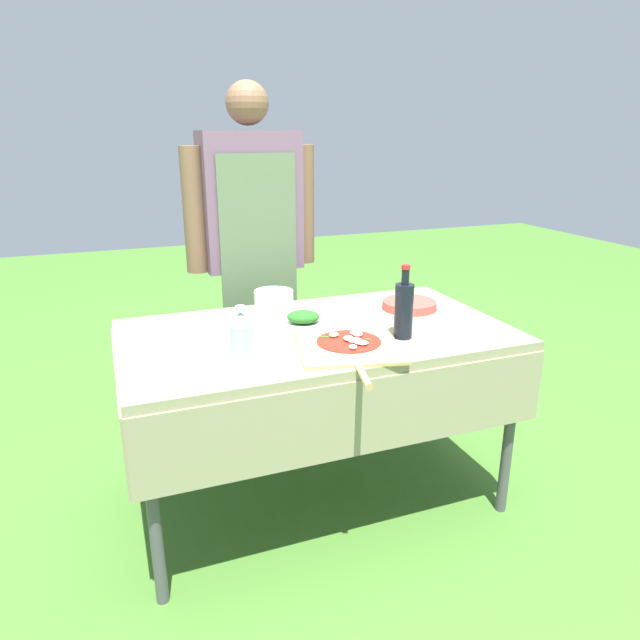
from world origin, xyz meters
name	(u,v)px	position (x,y,z in m)	size (l,w,h in m)	color
ground_plane	(317,496)	(0.00, 0.00, 0.00)	(12.00, 12.00, 0.00)	#477A2D
prep_table	(316,349)	(0.00, 0.00, 0.69)	(1.51, 0.86, 0.76)	gray
person_cook	(252,236)	(-0.06, 0.72, 1.02)	(0.65, 0.23, 1.73)	#333D56
pizza_on_peel	(349,346)	(0.04, -0.23, 0.78)	(0.43, 0.56, 0.05)	tan
oil_bottle	(404,309)	(0.28, -0.19, 0.88)	(0.07, 0.07, 0.28)	black
water_bottle	(242,343)	(-0.37, -0.31, 0.87)	(0.07, 0.07, 0.23)	silver
herb_container	(303,318)	(-0.02, 0.09, 0.79)	(0.19, 0.17, 0.06)	silver
mixing_tub	(274,301)	(-0.08, 0.30, 0.81)	(0.17, 0.17, 0.09)	silver
plate_stack	(409,305)	(0.48, 0.12, 0.78)	(0.24, 0.24, 0.03)	#DB4C42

